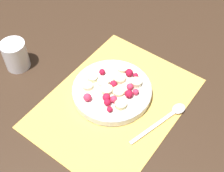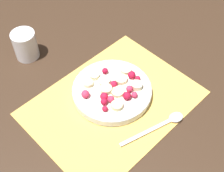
# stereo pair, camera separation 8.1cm
# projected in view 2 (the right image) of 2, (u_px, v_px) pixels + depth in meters

# --- Properties ---
(ground_plane) EXTENTS (3.00, 3.00, 0.00)m
(ground_plane) POSITION_uv_depth(u_px,v_px,m) (113.00, 103.00, 0.82)
(ground_plane) COLOR #382619
(placemat) EXTENTS (0.42, 0.32, 0.01)m
(placemat) POSITION_uv_depth(u_px,v_px,m) (113.00, 103.00, 0.81)
(placemat) COLOR #E0B251
(placemat) RESTS_ON ground_plane
(fruit_bowl) EXTENTS (0.21, 0.21, 0.04)m
(fruit_bowl) POSITION_uv_depth(u_px,v_px,m) (112.00, 90.00, 0.82)
(fruit_bowl) COLOR silver
(fruit_bowl) RESTS_ON placemat
(spoon) EXTENTS (0.18, 0.07, 0.01)m
(spoon) POSITION_uv_depth(u_px,v_px,m) (165.00, 123.00, 0.77)
(spoon) COLOR silver
(spoon) RESTS_ON placemat
(drinking_glass) EXTENTS (0.07, 0.07, 0.08)m
(drinking_glass) POSITION_uv_depth(u_px,v_px,m) (25.00, 45.00, 0.89)
(drinking_glass) COLOR white
(drinking_glass) RESTS_ON ground_plane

